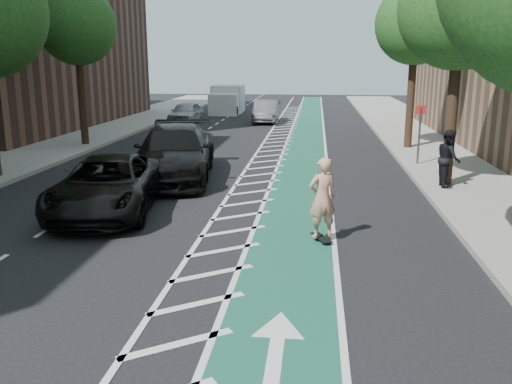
# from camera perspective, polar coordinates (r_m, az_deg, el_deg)

# --- Properties ---
(ground) EXTENTS (120.00, 120.00, 0.00)m
(ground) POSITION_cam_1_polar(r_m,az_deg,el_deg) (11.39, -12.19, -8.14)
(ground) COLOR black
(ground) RESTS_ON ground
(bike_lane) EXTENTS (2.00, 90.00, 0.01)m
(bike_lane) POSITION_cam_1_polar(r_m,az_deg,el_deg) (20.44, 4.77, 1.85)
(bike_lane) COLOR #195A3F
(bike_lane) RESTS_ON ground
(buffer_strip) EXTENTS (1.40, 90.00, 0.01)m
(buffer_strip) POSITION_cam_1_polar(r_m,az_deg,el_deg) (20.53, 0.58, 1.95)
(buffer_strip) COLOR silver
(buffer_strip) RESTS_ON ground
(sidewalk_right) EXTENTS (5.00, 90.00, 0.15)m
(sidewalk_right) POSITION_cam_1_polar(r_m,az_deg,el_deg) (21.29, 22.55, 1.50)
(sidewalk_right) COLOR gray
(sidewalk_right) RESTS_ON ground
(curb_right) EXTENTS (0.12, 90.00, 0.16)m
(curb_right) POSITION_cam_1_polar(r_m,az_deg,el_deg) (20.73, 16.04, 1.73)
(curb_right) COLOR gray
(curb_right) RESTS_ON ground
(curb_left) EXTENTS (0.12, 90.00, 0.16)m
(curb_left) POSITION_cam_1_polar(r_m,az_deg,el_deg) (22.99, -21.16, 2.47)
(curb_left) COLOR gray
(curb_left) RESTS_ON ground
(tree_r_c) EXTENTS (4.20, 4.20, 7.90)m
(tree_r_c) POSITION_cam_1_polar(r_m,az_deg,el_deg) (18.61, 21.00, 17.73)
(tree_r_c) COLOR #382619
(tree_r_c) RESTS_ON ground
(tree_r_d) EXTENTS (4.20, 4.20, 7.90)m
(tree_r_d) POSITION_cam_1_polar(r_m,az_deg,el_deg) (26.43, 16.58, 16.58)
(tree_r_d) COLOR #382619
(tree_r_d) RESTS_ON ground
(tree_l_d) EXTENTS (4.20, 4.20, 7.90)m
(tree_l_d) POSITION_cam_1_polar(r_m,az_deg,el_deg) (28.44, -18.08, 16.23)
(tree_l_d) COLOR #382619
(tree_l_d) RESTS_ON ground
(sign_post) EXTENTS (0.35, 0.08, 2.47)m
(sign_post) POSITION_cam_1_polar(r_m,az_deg,el_deg) (22.56, 16.81, 5.89)
(sign_post) COLOR #4C4C4C
(sign_post) RESTS_ON ground
(skateboard) EXTENTS (0.53, 0.80, 0.11)m
(skateboard) POSITION_cam_1_polar(r_m,az_deg,el_deg) (12.97, 6.89, -4.81)
(skateboard) COLOR black
(skateboard) RESTS_ON ground
(skateboarder) EXTENTS (0.83, 0.71, 1.92)m
(skateboarder) POSITION_cam_1_polar(r_m,az_deg,el_deg) (12.69, 7.01, -0.62)
(skateboarder) COLOR tan
(skateboarder) RESTS_ON skateboard
(suv_near) EXTENTS (3.28, 5.87, 1.55)m
(suv_near) POSITION_cam_1_polar(r_m,az_deg,el_deg) (15.74, -15.33, 0.71)
(suv_near) COLOR black
(suv_near) RESTS_ON ground
(suv_far) EXTENTS (3.50, 6.79, 1.88)m
(suv_far) POSITION_cam_1_polar(r_m,az_deg,el_deg) (19.75, -8.58, 4.09)
(suv_far) COLOR black
(suv_far) RESTS_ON ground
(car_silver) EXTENTS (1.86, 4.41, 1.49)m
(car_silver) POSITION_cam_1_polar(r_m,az_deg,el_deg) (37.46, -7.38, 8.28)
(car_silver) COLOR #A9A9AE
(car_silver) RESTS_ON ground
(car_grey) EXTENTS (1.66, 4.60, 1.51)m
(car_grey) POSITION_cam_1_polar(r_m,az_deg,el_deg) (38.00, 1.05, 8.49)
(car_grey) COLOR #57575C
(car_grey) RESTS_ON ground
(pedestrian) EXTENTS (0.72, 0.92, 1.86)m
(pedestrian) POSITION_cam_1_polar(r_m,az_deg,el_deg) (18.73, 19.60, 3.36)
(pedestrian) COLOR black
(pedestrian) RESTS_ON sidewalk_right
(box_truck) EXTENTS (2.54, 5.40, 2.22)m
(box_truck) POSITION_cam_1_polar(r_m,az_deg,el_deg) (44.94, -3.06, 9.61)
(box_truck) COLOR silver
(box_truck) RESTS_ON ground
(barrel_a) EXTENTS (0.76, 0.76, 1.03)m
(barrel_a) POSITION_cam_1_polar(r_m,az_deg,el_deg) (18.34, -11.94, 1.77)
(barrel_a) COLOR #FF590D
(barrel_a) RESTS_ON ground
(barrel_b) EXTENTS (0.75, 0.75, 1.02)m
(barrel_b) POSITION_cam_1_polar(r_m,az_deg,el_deg) (20.55, -8.80, 3.15)
(barrel_b) COLOR #E4530C
(barrel_b) RESTS_ON ground
(barrel_c) EXTENTS (0.63, 0.63, 0.86)m
(barrel_c) POSITION_cam_1_polar(r_m,az_deg,el_deg) (28.68, -8.96, 5.94)
(barrel_c) COLOR #DD450B
(barrel_c) RESTS_ON ground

